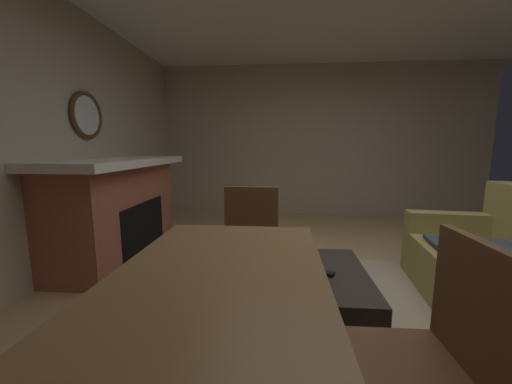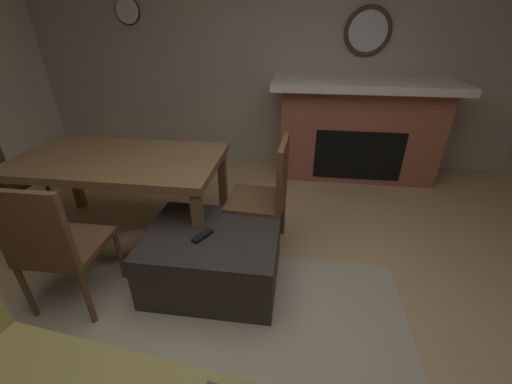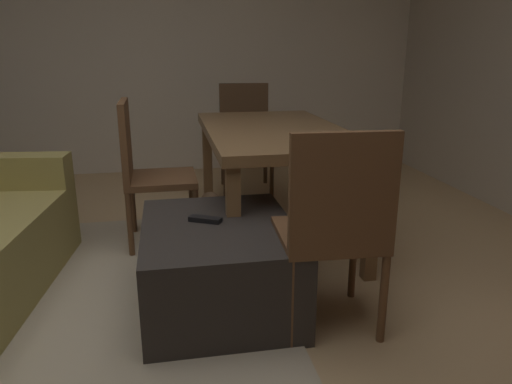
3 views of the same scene
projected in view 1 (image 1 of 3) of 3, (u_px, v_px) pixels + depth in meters
The scene contains 11 objects.
floor at pixel (358, 302), 2.39m from camera, with size 7.86×7.86×0.00m, color tan.
wall_back_fireplace_side at pixel (13, 135), 2.42m from camera, with size 6.95×0.12×2.69m, color #B7A893.
wall_left at pixel (316, 141), 5.41m from camera, with size 0.12×6.07×2.69m, color #B7A893.
area_rug at pixel (414, 333), 1.98m from camera, with size 2.60×2.00×0.01m, color tan.
fireplace at pixel (119, 208), 3.32m from camera, with size 2.00×0.76×1.12m.
round_wall_mirror at pixel (87, 115), 3.19m from camera, with size 0.51×0.05×0.51m.
ottoman_coffee_table at pixel (311, 300), 2.01m from camera, with size 0.89×0.72×0.42m, color #2D2826.
tv_remote at pixel (322, 272), 1.92m from camera, with size 0.05×0.16×0.02m, color black.
dining_table at pixel (214, 302), 1.13m from camera, with size 1.61×0.87×0.74m.
dining_chair_west at pixel (249, 239), 2.33m from camera, with size 0.46×0.46×0.93m.
dining_chair_north at pixel (437, 347), 1.08m from camera, with size 0.45×0.45×0.93m.
Camera 1 is at (2.28, -0.64, 1.25)m, focal length 20.68 mm.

